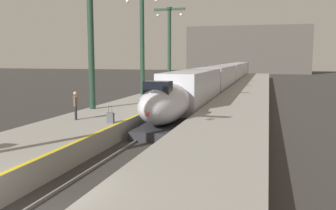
{
  "coord_description": "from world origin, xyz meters",
  "views": [
    {
      "loc": [
        6.34,
        -8.33,
        4.74
      ],
      "look_at": [
        0.35,
        13.42,
        1.8
      ],
      "focal_mm": 39.03,
      "sensor_mm": 36.0,
      "label": 1
    }
  ],
  "objects_px": {
    "station_column_distant": "(169,40)",
    "rolling_suitcase": "(110,118)",
    "station_column_far": "(142,34)",
    "highspeed_train_main": "(225,76)",
    "station_column_mid": "(90,22)",
    "passenger_near_edge": "(75,103)"
  },
  "relations": [
    {
      "from": "station_column_distant",
      "to": "rolling_suitcase",
      "type": "distance_m",
      "value": 27.16
    },
    {
      "from": "station_column_far",
      "to": "station_column_distant",
      "type": "height_order",
      "value": "station_column_far"
    },
    {
      "from": "highspeed_train_main",
      "to": "station_column_far",
      "type": "distance_m",
      "value": 22.44
    },
    {
      "from": "highspeed_train_main",
      "to": "station_column_mid",
      "type": "relative_size",
      "value": 7.29
    },
    {
      "from": "station_column_far",
      "to": "station_column_distant",
      "type": "bearing_deg",
      "value": 90.0
    },
    {
      "from": "station_column_far",
      "to": "passenger_near_edge",
      "type": "xyz_separation_m",
      "value": [
        1.21,
        -15.47,
        -5.06
      ]
    },
    {
      "from": "station_column_far",
      "to": "passenger_near_edge",
      "type": "relative_size",
      "value": 6.02
    },
    {
      "from": "station_column_far",
      "to": "passenger_near_edge",
      "type": "distance_m",
      "value": 16.32
    },
    {
      "from": "station_column_mid",
      "to": "rolling_suitcase",
      "type": "relative_size",
      "value": 10.56
    },
    {
      "from": "station_column_mid",
      "to": "passenger_near_edge",
      "type": "distance_m",
      "value": 6.98
    },
    {
      "from": "rolling_suitcase",
      "to": "station_column_distant",
      "type": "bearing_deg",
      "value": 97.99
    },
    {
      "from": "highspeed_train_main",
      "to": "station_column_mid",
      "type": "xyz_separation_m",
      "value": [
        -5.9,
        -31.97,
        5.23
      ]
    },
    {
      "from": "station_column_far",
      "to": "rolling_suitcase",
      "type": "distance_m",
      "value": 17.39
    },
    {
      "from": "station_column_distant",
      "to": "passenger_near_edge",
      "type": "relative_size",
      "value": 5.87
    },
    {
      "from": "station_column_far",
      "to": "passenger_near_edge",
      "type": "bearing_deg",
      "value": -85.53
    },
    {
      "from": "station_column_far",
      "to": "passenger_near_edge",
      "type": "height_order",
      "value": "station_column_far"
    },
    {
      "from": "rolling_suitcase",
      "to": "passenger_near_edge",
      "type": "bearing_deg",
      "value": 167.97
    },
    {
      "from": "station_column_distant",
      "to": "rolling_suitcase",
      "type": "xyz_separation_m",
      "value": [
        3.69,
        -26.32,
        -5.61
      ]
    },
    {
      "from": "highspeed_train_main",
      "to": "passenger_near_edge",
      "type": "bearing_deg",
      "value": -97.32
    },
    {
      "from": "station_column_mid",
      "to": "passenger_near_edge",
      "type": "relative_size",
      "value": 6.14
    },
    {
      "from": "passenger_near_edge",
      "to": "station_column_far",
      "type": "bearing_deg",
      "value": 94.47
    },
    {
      "from": "highspeed_train_main",
      "to": "station_column_distant",
      "type": "height_order",
      "value": "station_column_distant"
    }
  ]
}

